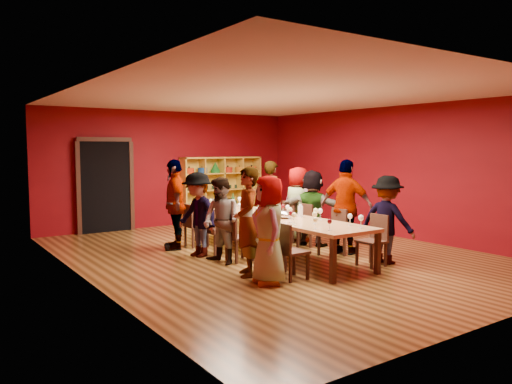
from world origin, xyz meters
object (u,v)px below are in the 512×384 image
chair_person_left_0 (288,248)px  wine_bottle (233,202)px  person_right_0 (387,220)px  chair_person_right_4 (258,215)px  chair_person_right_0 (375,237)px  chair_person_right_2 (302,223)px  person_left_4 (175,204)px  shelving_unit (221,186)px  chair_person_right_1 (335,230)px  person_left_2 (221,221)px  chair_person_left_4 (193,223)px  person_left_3 (198,215)px  person_right_1 (346,207)px  tasting_table (273,218)px  person_right_2 (313,208)px  chair_person_right_3 (285,220)px  chair_person_left_1 (267,242)px  person_left_1 (247,222)px  chair_person_left_3 (215,229)px  person_right_3 (298,204)px  spittoon_bowl (285,215)px  person_right_4 (272,198)px  person_left_0 (269,230)px  chair_person_left_2 (236,234)px

chair_person_left_0 → wine_bottle: 3.49m
person_right_0 → chair_person_right_4: 3.56m
chair_person_right_0 → chair_person_right_2: bearing=90.0°
person_left_4 → shelving_unit: bearing=156.2°
chair_person_right_1 → person_left_2: bearing=163.1°
shelving_unit → chair_person_right_2: 4.14m
chair_person_left_4 → chair_person_right_1: (1.82, -2.30, 0.00)m
shelving_unit → chair_person_left_0: (-2.31, -5.93, -0.49)m
person_left_3 → person_right_1: bearing=51.4°
tasting_table → person_right_2: person_right_2 is taller
chair_person_right_3 → chair_person_left_1: bearing=-134.4°
chair_person_right_3 → person_left_1: bearing=-139.9°
chair_person_left_3 → chair_person_left_4: bearing=90.0°
person_left_1 → person_left_3: 1.71m
chair_person_right_3 → wine_bottle: 1.22m
person_left_2 → chair_person_right_4: person_left_2 is taller
tasting_table → person_right_3: person_right_3 is taller
wine_bottle → chair_person_right_0: bearing=-77.4°
person_right_0 → tasting_table: bearing=21.4°
chair_person_left_0 → person_left_3: (-0.36, 2.28, 0.30)m
person_left_2 → chair_person_right_3: (2.12, 0.91, -0.27)m
person_right_1 → spittoon_bowl: person_right_1 is taller
shelving_unit → person_right_3: bearing=-91.9°
person_left_1 → person_left_4: (-0.02, 2.61, 0.04)m
person_left_3 → chair_person_right_4: (2.18, 1.14, -0.30)m
wine_bottle → chair_person_left_0: bearing=-107.7°
person_right_4 → wine_bottle: (-1.15, -0.12, -0.01)m
chair_person_right_2 → chair_person_right_3: same height
person_left_0 → chair_person_left_3: size_ratio=1.83×
tasting_table → person_left_1: (-1.30, -1.05, 0.17)m
chair_person_left_0 → person_right_0: size_ratio=0.57×
chair_person_left_2 → person_left_0: bearing=-103.7°
shelving_unit → chair_person_left_3: shelving_unit is taller
chair_person_left_1 → person_right_4: 3.62m
chair_person_right_0 → person_right_2: bearing=81.6°
chair_person_right_0 → chair_person_right_1: same height
tasting_table → chair_person_right_3: 1.24m
shelving_unit → spittoon_bowl: 4.92m
person_right_3 → person_left_1: bearing=117.3°
person_left_1 → chair_person_right_1: 2.26m
person_left_0 → chair_person_left_3: person_left_0 is taller
person_left_0 → chair_person_right_3: (2.19, 2.43, -0.32)m
chair_person_left_3 → person_right_2: (2.11, -0.43, 0.30)m
chair_person_left_0 → person_left_4: (-0.40, 3.18, 0.41)m
shelving_unit → person_right_1: person_right_1 is taller
tasting_table → chair_person_right_1: size_ratio=5.06×
chair_person_right_0 → chair_person_right_1: 0.99m
chair_person_left_1 → wine_bottle: (1.06, 2.73, 0.37)m
chair_person_left_1 → chair_person_right_4: bearing=57.5°
tasting_table → chair_person_left_3: chair_person_left_3 is taller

